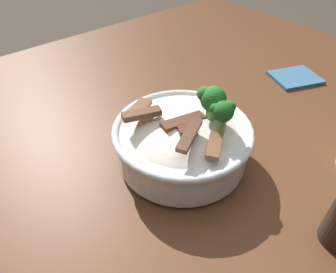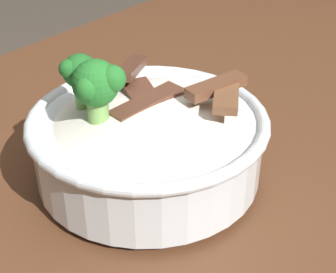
{
  "view_description": "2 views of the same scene",
  "coord_description": "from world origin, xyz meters",
  "views": [
    {
      "loc": [
        -0.25,
        -0.4,
        1.19
      ],
      "look_at": [
        0.02,
        -0.09,
        0.84
      ],
      "focal_mm": 32.08,
      "sensor_mm": 36.0,
      "label": 1
    },
    {
      "loc": [
        0.33,
        0.14,
        1.11
      ],
      "look_at": [
        0.02,
        -0.1,
        0.86
      ],
      "focal_mm": 53.29,
      "sensor_mm": 36.0,
      "label": 2
    }
  ],
  "objects": [
    {
      "name": "folded_napkin",
      "position": [
        0.43,
        -0.1,
        0.81
      ],
      "size": [
        0.14,
        0.13,
        0.01
      ],
      "primitive_type": "cube",
      "rotation": [
        0.0,
        0.0,
        -0.41
      ],
      "color": "#386689",
      "rests_on": "dining_table"
    },
    {
      "name": "dining_table",
      "position": [
        0.0,
        0.0,
        0.73
      ],
      "size": [
        1.56,
        1.03,
        0.81
      ],
      "color": "#56331E",
      "rests_on": "ground"
    },
    {
      "name": "rice_bowl",
      "position": [
        0.02,
        -0.12,
        0.86
      ],
      "size": [
        0.23,
        0.23,
        0.14
      ],
      "color": "silver",
      "rests_on": "dining_table"
    }
  ]
}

